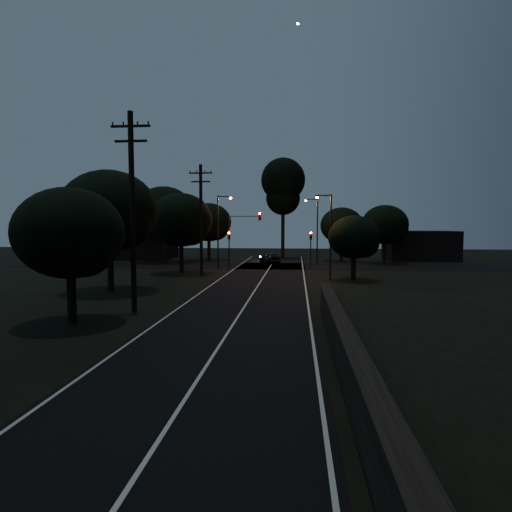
{
  "coord_description": "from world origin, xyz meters",
  "views": [
    {
      "loc": [
        3.05,
        -7.91,
        4.84
      ],
      "look_at": [
        0.0,
        24.0,
        2.5
      ],
      "focal_mm": 30.0,
      "sensor_mm": 36.0,
      "label": 1
    }
  ],
  "objects_px": {
    "tall_pine": "(283,186)",
    "streetlight_b": "(316,227)",
    "signal_mast": "(244,229)",
    "streetlight_c": "(329,230)",
    "utility_pole_mid": "(132,209)",
    "streetlight_a": "(220,227)",
    "signal_right": "(311,243)",
    "utility_pole_far": "(201,218)",
    "signal_left": "(229,243)",
    "car": "(270,258)"
  },
  "relations": [
    {
      "from": "tall_pine",
      "to": "streetlight_b",
      "type": "distance_m",
      "value": 13.19
    },
    {
      "from": "tall_pine",
      "to": "signal_mast",
      "type": "bearing_deg",
      "value": -104.62
    },
    {
      "from": "signal_mast",
      "to": "streetlight_c",
      "type": "relative_size",
      "value": 0.83
    },
    {
      "from": "tall_pine",
      "to": "streetlight_b",
      "type": "height_order",
      "value": "tall_pine"
    },
    {
      "from": "utility_pole_mid",
      "to": "streetlight_a",
      "type": "distance_m",
      "value": 23.04
    },
    {
      "from": "signal_right",
      "to": "streetlight_b",
      "type": "bearing_deg",
      "value": 80.0
    },
    {
      "from": "utility_pole_far",
      "to": "streetlight_b",
      "type": "distance_m",
      "value": 16.51
    },
    {
      "from": "signal_left",
      "to": "streetlight_a",
      "type": "relative_size",
      "value": 0.51
    },
    {
      "from": "streetlight_c",
      "to": "utility_pole_far",
      "type": "bearing_deg",
      "value": 170.4
    },
    {
      "from": "tall_pine",
      "to": "utility_pole_far",
      "type": "bearing_deg",
      "value": -106.93
    },
    {
      "from": "streetlight_b",
      "to": "streetlight_c",
      "type": "xyz_separation_m",
      "value": [
        0.52,
        -14.0,
        -0.29
      ]
    },
    {
      "from": "car",
      "to": "streetlight_a",
      "type": "bearing_deg",
      "value": 31.89
    },
    {
      "from": "signal_right",
      "to": "streetlight_b",
      "type": "xyz_separation_m",
      "value": [
        0.71,
        4.01,
        1.8
      ]
    },
    {
      "from": "streetlight_c",
      "to": "streetlight_a",
      "type": "bearing_deg",
      "value": 144.31
    },
    {
      "from": "utility_pole_far",
      "to": "signal_right",
      "type": "bearing_deg",
      "value": 37.0
    },
    {
      "from": "streetlight_a",
      "to": "car",
      "type": "height_order",
      "value": "streetlight_a"
    },
    {
      "from": "signal_left",
      "to": "streetlight_b",
      "type": "relative_size",
      "value": 0.51
    },
    {
      "from": "signal_mast",
      "to": "streetlight_c",
      "type": "bearing_deg",
      "value": -48.81
    },
    {
      "from": "signal_right",
      "to": "signal_mast",
      "type": "relative_size",
      "value": 0.66
    },
    {
      "from": "streetlight_a",
      "to": "streetlight_c",
      "type": "height_order",
      "value": "streetlight_a"
    },
    {
      "from": "utility_pole_far",
      "to": "tall_pine",
      "type": "distance_m",
      "value": 24.56
    },
    {
      "from": "signal_left",
      "to": "streetlight_c",
      "type": "xyz_separation_m",
      "value": [
        10.43,
        -9.99,
        1.51
      ]
    },
    {
      "from": "signal_mast",
      "to": "car",
      "type": "bearing_deg",
      "value": 65.03
    },
    {
      "from": "signal_left",
      "to": "utility_pole_mid",
      "type": "bearing_deg",
      "value": -93.21
    },
    {
      "from": "utility_pole_mid",
      "to": "streetlight_a",
      "type": "height_order",
      "value": "utility_pole_mid"
    },
    {
      "from": "utility_pole_mid",
      "to": "tall_pine",
      "type": "xyz_separation_m",
      "value": [
        7.0,
        40.0,
        4.77
      ]
    },
    {
      "from": "signal_left",
      "to": "streetlight_b",
      "type": "height_order",
      "value": "streetlight_b"
    },
    {
      "from": "tall_pine",
      "to": "streetlight_c",
      "type": "distance_m",
      "value": 26.2
    },
    {
      "from": "signal_left",
      "to": "signal_mast",
      "type": "height_order",
      "value": "signal_mast"
    },
    {
      "from": "signal_left",
      "to": "streetlight_c",
      "type": "height_order",
      "value": "streetlight_c"
    },
    {
      "from": "utility_pole_mid",
      "to": "streetlight_c",
      "type": "distance_m",
      "value": 19.15
    },
    {
      "from": "signal_right",
      "to": "streetlight_a",
      "type": "xyz_separation_m",
      "value": [
        -9.91,
        -1.99,
        1.8
      ]
    },
    {
      "from": "tall_pine",
      "to": "streetlight_a",
      "type": "relative_size",
      "value": 1.82
    },
    {
      "from": "utility_pole_far",
      "to": "signal_mast",
      "type": "bearing_deg",
      "value": 68.89
    },
    {
      "from": "signal_mast",
      "to": "streetlight_a",
      "type": "height_order",
      "value": "streetlight_a"
    },
    {
      "from": "signal_mast",
      "to": "car",
      "type": "distance_m",
      "value": 7.16
    },
    {
      "from": "signal_left",
      "to": "streetlight_b",
      "type": "xyz_separation_m",
      "value": [
        9.91,
        4.01,
        1.8
      ]
    },
    {
      "from": "streetlight_b",
      "to": "car",
      "type": "distance_m",
      "value": 7.05
    },
    {
      "from": "utility_pole_mid",
      "to": "car",
      "type": "relative_size",
      "value": 2.74
    },
    {
      "from": "streetlight_a",
      "to": "signal_right",
      "type": "bearing_deg",
      "value": 11.34
    },
    {
      "from": "streetlight_c",
      "to": "signal_left",
      "type": "bearing_deg",
      "value": 136.24
    },
    {
      "from": "signal_mast",
      "to": "signal_left",
      "type": "bearing_deg",
      "value": -179.87
    },
    {
      "from": "utility_pole_far",
      "to": "signal_right",
      "type": "relative_size",
      "value": 2.56
    },
    {
      "from": "signal_left",
      "to": "tall_pine",
      "type": "bearing_deg",
      "value": 69.54
    },
    {
      "from": "tall_pine",
      "to": "signal_right",
      "type": "relative_size",
      "value": 3.56
    },
    {
      "from": "utility_pole_far",
      "to": "streetlight_a",
      "type": "xyz_separation_m",
      "value": [
        0.69,
        6.0,
        -0.85
      ]
    },
    {
      "from": "signal_right",
      "to": "signal_mast",
      "type": "distance_m",
      "value": 7.66
    },
    {
      "from": "streetlight_c",
      "to": "tall_pine",
      "type": "bearing_deg",
      "value": 100.93
    },
    {
      "from": "signal_right",
      "to": "tall_pine",
      "type": "bearing_deg",
      "value": 103.49
    },
    {
      "from": "tall_pine",
      "to": "streetlight_c",
      "type": "height_order",
      "value": "tall_pine"
    }
  ]
}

